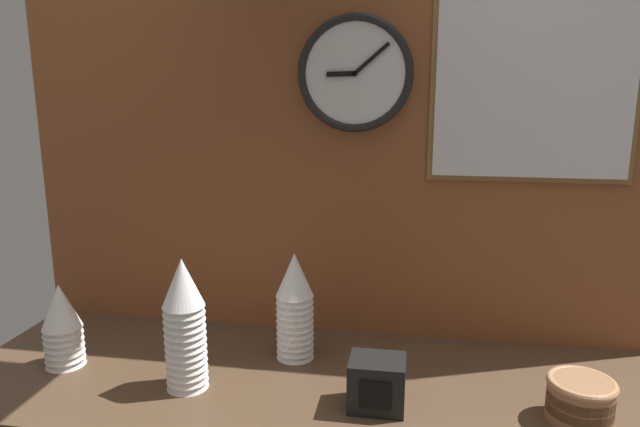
{
  "coord_description": "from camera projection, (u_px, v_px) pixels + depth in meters",
  "views": [
    {
      "loc": [
        0.19,
        -1.13,
        0.62
      ],
      "look_at": [
        -0.0,
        0.04,
        0.36
      ],
      "focal_mm": 32.0,
      "sensor_mm": 36.0,
      "label": 1
    }
  ],
  "objects": [
    {
      "name": "wall_tiled_back",
      "position": [
        337.0,
        128.0,
        1.4
      ],
      "size": [
        1.6,
        0.03,
        1.05
      ],
      "color": "brown",
      "rests_on": "ground_plane"
    },
    {
      "name": "bowl_stack_far_right",
      "position": [
        580.0,
        399.0,
        1.08
      ],
      "size": [
        0.13,
        0.13,
        0.09
      ],
      "color": "#996B47",
      "rests_on": "ground_plane"
    },
    {
      "name": "ground_plane",
      "position": [
        319.0,
        385.0,
        1.26
      ],
      "size": [
        1.6,
        0.56,
        0.04
      ],
      "primitive_type": "cube",
      "color": "#4C3826"
    },
    {
      "name": "menu_board",
      "position": [
        536.0,
        64.0,
        1.27
      ],
      "size": [
        0.46,
        0.01,
        0.53
      ],
      "color": "olive"
    },
    {
      "name": "wall_clock",
      "position": [
        355.0,
        74.0,
        1.33
      ],
      "size": [
        0.27,
        0.03,
        0.27
      ],
      "color": "white"
    },
    {
      "name": "cup_stack_center",
      "position": [
        295.0,
        306.0,
        1.32
      ],
      "size": [
        0.09,
        0.09,
        0.25
      ],
      "color": "white",
      "rests_on": "ground_plane"
    },
    {
      "name": "cup_stack_far_left",
      "position": [
        62.0,
        325.0,
        1.29
      ],
      "size": [
        0.09,
        0.09,
        0.19
      ],
      "color": "white",
      "rests_on": "ground_plane"
    },
    {
      "name": "napkin_dispenser",
      "position": [
        377.0,
        383.0,
        1.13
      ],
      "size": [
        0.11,
        0.1,
        0.1
      ],
      "color": "black",
      "rests_on": "ground_plane"
    },
    {
      "name": "cup_stack_center_left",
      "position": [
        185.0,
        324.0,
        1.18
      ],
      "size": [
        0.09,
        0.09,
        0.28
      ],
      "color": "white",
      "rests_on": "ground_plane"
    }
  ]
}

